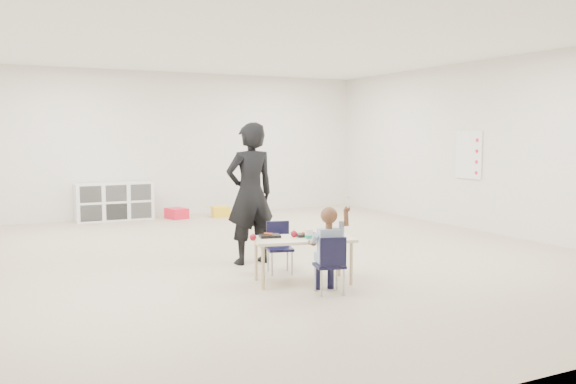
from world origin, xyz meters
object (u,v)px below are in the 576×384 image
child (329,248)px  chair_near (329,264)px  cubby_shelf (114,201)px  table (303,260)px  adult (250,194)px

child → chair_near: bearing=0.0°
cubby_shelf → child: bearing=-81.6°
chair_near → cubby_shelf: cubby_shelf is taller
chair_near → cubby_shelf: 6.37m
cubby_shelf → table: bearing=-81.1°
child → adult: bearing=108.9°
chair_near → adult: 1.77m
child → adult: (-0.15, 1.67, 0.41)m
table → child: (0.03, -0.51, 0.21)m
child → cubby_shelf: (-0.93, 6.30, -0.12)m
table → cubby_shelf: (-0.90, 5.79, 0.10)m
child → cubby_shelf: child is taller
table → child: 0.55m
child → adult: adult is taller
adult → chair_near: bearing=90.6°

